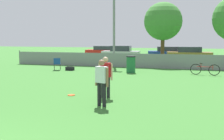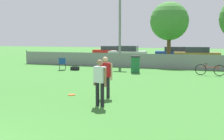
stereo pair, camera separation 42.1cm
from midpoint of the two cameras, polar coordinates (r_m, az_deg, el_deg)
fence_backline at (r=21.83m, az=4.16°, el=1.92°), size 21.04×0.07×1.21m
light_pole at (r=24.04m, az=-0.11°, el=12.55°), size 0.90×0.36×8.13m
tree_near_pole at (r=24.29m, az=9.84°, el=9.69°), size 3.20×3.20×5.30m
player_defender_red at (r=10.83m, az=-2.44°, el=-0.89°), size 0.55×0.29×1.59m
player_receiver_white at (r=9.46m, az=-3.39°, el=-1.98°), size 0.53×0.33×1.59m
frisbee_disc at (r=11.52m, az=-9.31°, el=-5.05°), size 0.30×0.30×0.03m
folding_chair_sideline at (r=20.53m, az=-11.67°, el=1.38°), size 0.63×0.63×0.87m
bicycle_sideline at (r=18.32m, az=17.74°, el=0.12°), size 1.78×0.44×0.74m
trash_bin at (r=18.65m, az=3.21°, el=1.18°), size 0.62×0.62×1.12m
gear_bag_sideline at (r=20.20m, az=-9.15°, el=0.28°), size 0.57×0.32×0.28m
parked_car_red at (r=35.20m, az=-2.02°, el=3.84°), size 4.59×2.22×1.30m
parked_car_silver at (r=29.68m, az=1.43°, el=3.46°), size 4.02×1.96×1.48m
parked_car_blue at (r=31.64m, az=10.74°, el=3.44°), size 4.36×2.34×1.34m
parked_car_tan at (r=29.12m, az=14.99°, el=3.14°), size 4.54×2.31×1.42m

